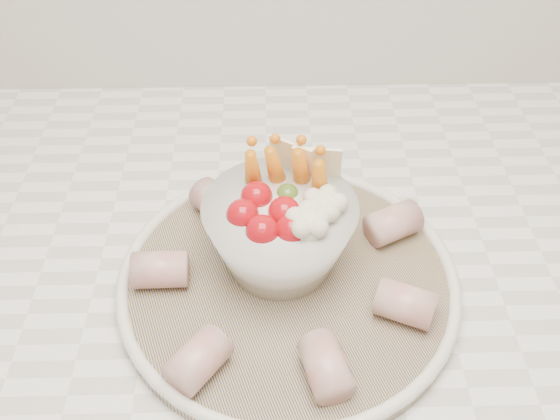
{
  "coord_description": "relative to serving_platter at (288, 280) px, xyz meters",
  "views": [
    {
      "loc": [
        0.06,
        1.0,
        1.4
      ],
      "look_at": [
        0.07,
        1.41,
        1.01
      ],
      "focal_mm": 40.0,
      "sensor_mm": 36.0,
      "label": 1
    }
  ],
  "objects": [
    {
      "name": "cured_meat_rolls",
      "position": [
        -0.0,
        0.0,
        0.02
      ],
      "size": [
        0.28,
        0.29,
        0.03
      ],
      "color": "#AC504F",
      "rests_on": "serving_platter"
    },
    {
      "name": "veggie_bowl",
      "position": [
        -0.01,
        0.02,
        0.05
      ],
      "size": [
        0.14,
        0.14,
        0.12
      ],
      "color": "silver",
      "rests_on": "serving_platter"
    },
    {
      "name": "serving_platter",
      "position": [
        0.0,
        0.0,
        0.0
      ],
      "size": [
        0.42,
        0.42,
        0.02
      ],
      "color": "navy",
      "rests_on": "kitchen_counter"
    }
  ]
}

